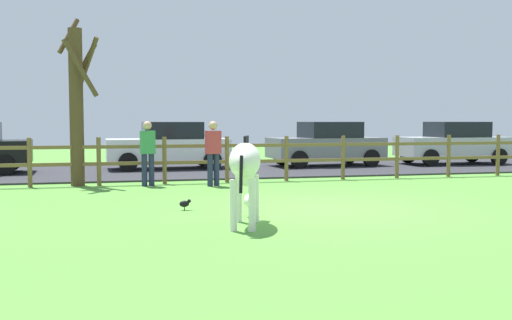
# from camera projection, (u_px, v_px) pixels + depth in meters

# --- Properties ---
(ground_plane) EXTENTS (60.00, 60.00, 0.00)m
(ground_plane) POSITION_uv_depth(u_px,v_px,m) (331.00, 208.00, 10.90)
(ground_plane) COLOR #549338
(parking_asphalt) EXTENTS (28.00, 7.40, 0.05)m
(parking_asphalt) POSITION_uv_depth(u_px,v_px,m) (234.00, 168.00, 19.93)
(parking_asphalt) COLOR #2D2D33
(parking_asphalt) RESTS_ON ground_plane
(paddock_fence) EXTENTS (21.64, 0.11, 1.23)m
(paddock_fence) POSITION_uv_depth(u_px,v_px,m) (257.00, 156.00, 15.65)
(paddock_fence) COLOR brown
(paddock_fence) RESTS_ON ground_plane
(bare_tree) EXTENTS (1.06, 1.18, 4.26)m
(bare_tree) POSITION_uv_depth(u_px,v_px,m) (77.00, 101.00, 14.57)
(bare_tree) COLOR #513A23
(bare_tree) RESTS_ON ground_plane
(zebra) EXTENTS (0.85, 1.88, 1.41)m
(zebra) POSITION_uv_depth(u_px,v_px,m) (245.00, 167.00, 9.07)
(zebra) COLOR white
(zebra) RESTS_ON ground_plane
(crow_on_grass) EXTENTS (0.21, 0.10, 0.20)m
(crow_on_grass) POSITION_uv_depth(u_px,v_px,m) (185.00, 203.00, 10.68)
(crow_on_grass) COLOR black
(crow_on_grass) RESTS_ON ground_plane
(parked_car_white) EXTENTS (4.07, 2.02, 1.56)m
(parked_car_white) POSITION_uv_depth(u_px,v_px,m) (169.00, 145.00, 19.33)
(parked_car_white) COLOR white
(parked_car_white) RESTS_ON parking_asphalt
(parked_car_silver) EXTENTS (4.03, 1.95, 1.56)m
(parked_car_silver) POSITION_uv_depth(u_px,v_px,m) (454.00, 143.00, 21.37)
(parked_car_silver) COLOR #B7BABF
(parked_car_silver) RESTS_ON parking_asphalt
(parked_car_grey) EXTENTS (4.12, 2.13, 1.56)m
(parked_car_grey) POSITION_uv_depth(u_px,v_px,m) (327.00, 143.00, 20.54)
(parked_car_grey) COLOR slate
(parked_car_grey) RESTS_ON parking_asphalt
(visitor_left_of_tree) EXTENTS (0.41, 0.31, 1.64)m
(visitor_left_of_tree) POSITION_uv_depth(u_px,v_px,m) (213.00, 150.00, 14.56)
(visitor_left_of_tree) COLOR #232847
(visitor_left_of_tree) RESTS_ON ground_plane
(visitor_right_of_tree) EXTENTS (0.38, 0.26, 1.64)m
(visitor_right_of_tree) POSITION_uv_depth(u_px,v_px,m) (148.00, 150.00, 14.56)
(visitor_right_of_tree) COLOR #232847
(visitor_right_of_tree) RESTS_ON ground_plane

